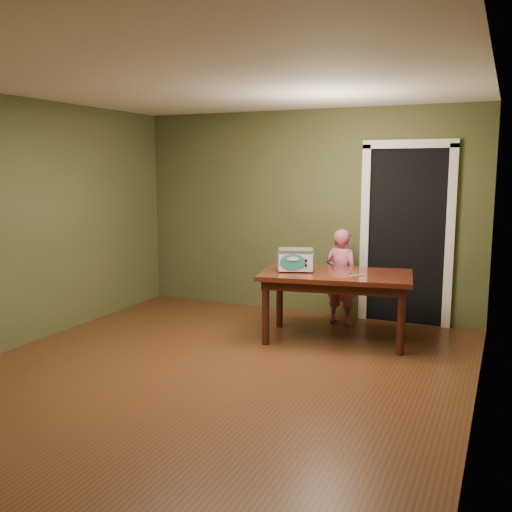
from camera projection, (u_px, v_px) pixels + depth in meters
name	position (u px, v px, depth m)	size (l,w,h in m)	color
floor	(213.00, 373.00, 5.26)	(5.00, 5.00, 0.00)	#522D17
room_shell	(211.00, 187.00, 5.00)	(4.52, 5.02, 2.61)	#4A4F2A
doorway	(410.00, 234.00, 7.09)	(1.10, 0.66, 2.25)	black
dining_table	(336.00, 282.00, 6.18)	(1.73, 1.15, 0.75)	#37120C
toy_oven	(296.00, 259.00, 6.24)	(0.46, 0.38, 0.25)	#4C4F54
baking_pan	(354.00, 273.00, 6.08)	(0.10, 0.10, 0.02)	silver
spatula	(357.00, 275.00, 6.00)	(0.18, 0.03, 0.01)	#D4CF5C
child	(341.00, 277.00, 6.85)	(0.42, 0.28, 1.16)	#BF4E78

